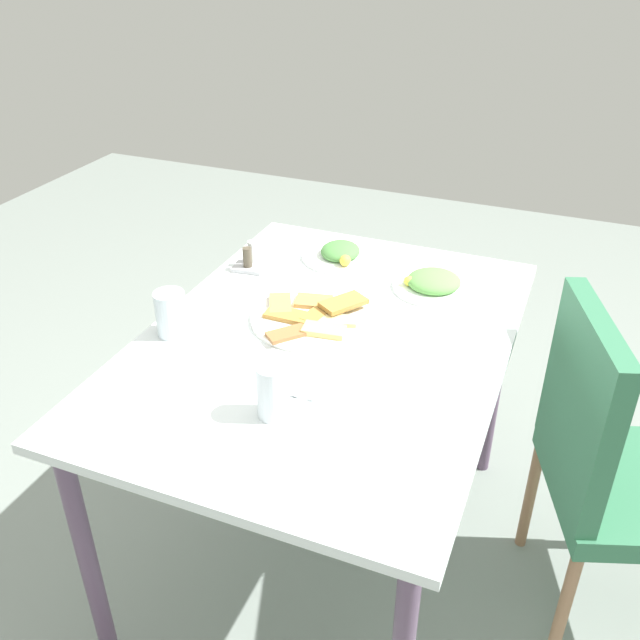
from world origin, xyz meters
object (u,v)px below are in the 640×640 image
at_px(fork, 311,375).
at_px(spoon, 326,378).
at_px(pide_platter, 312,317).
at_px(dining_table, 326,364).
at_px(drinking_glass, 171,314).
at_px(salad_plate_greens, 433,283).
at_px(soda_can, 272,391).
at_px(salad_plate_rice, 340,254).
at_px(condiment_caddy, 250,260).
at_px(dining_chair, 612,459).
at_px(paper_napkin, 318,378).

relative_size(fork, spoon, 1.02).
relative_size(pide_platter, spoon, 1.88).
bearing_deg(dining_table, drinking_glass, -70.52).
height_order(salad_plate_greens, drinking_glass, drinking_glass).
bearing_deg(pide_platter, soda_can, 10.75).
relative_size(dining_table, soda_can, 9.87).
bearing_deg(pide_platter, salad_plate_rice, -170.67).
bearing_deg(salad_plate_rice, pide_platter, 9.33).
bearing_deg(condiment_caddy, dining_table, 51.81).
distance_m(dining_chair, soda_can, 0.88).
distance_m(salad_plate_rice, drinking_glass, 0.61).
bearing_deg(spoon, paper_napkin, -89.69).
height_order(dining_table, fork, fork).
relative_size(pide_platter, salad_plate_greens, 1.41).
xyz_separation_m(salad_plate_greens, fork, (0.51, -0.15, -0.01)).
height_order(paper_napkin, fork, fork).
bearing_deg(pide_platter, condiment_caddy, -126.61).
xyz_separation_m(salad_plate_rice, soda_can, (0.75, 0.13, 0.05)).
relative_size(pide_platter, condiment_caddy, 3.16).
bearing_deg(paper_napkin, salad_plate_greens, 165.32).
xyz_separation_m(pide_platter, salad_plate_rice, (-0.37, -0.06, 0.00)).
height_order(dining_chair, soda_can, dining_chair).
height_order(dining_table, dining_chair, dining_chair).
bearing_deg(salad_plate_greens, pide_platter, -40.80).
xyz_separation_m(drinking_glass, paper_napkin, (0.04, 0.41, -0.06)).
height_order(paper_napkin, condiment_caddy, condiment_caddy).
xyz_separation_m(soda_can, drinking_glass, (-0.20, -0.37, -0.00)).
bearing_deg(salad_plate_rice, soda_can, 10.06).
bearing_deg(spoon, salad_plate_rice, -162.09).
relative_size(drinking_glass, condiment_caddy, 1.15).
height_order(dining_table, paper_napkin, paper_napkin).
distance_m(pide_platter, drinking_glass, 0.35).
height_order(pide_platter, paper_napkin, pide_platter).
distance_m(dining_chair, condiment_caddy, 1.11).
height_order(pide_platter, spoon, pide_platter).
relative_size(drinking_glass, fork, 0.67).
bearing_deg(pide_platter, drinking_glass, -57.39).
bearing_deg(pide_platter, dining_table, 45.51).
relative_size(soda_can, spoon, 0.72).
distance_m(dining_table, soda_can, 0.35).
xyz_separation_m(salad_plate_rice, paper_napkin, (0.60, 0.17, -0.01)).
bearing_deg(drinking_glass, spoon, 84.55).
xyz_separation_m(soda_can, paper_napkin, (-0.15, 0.04, -0.06)).
bearing_deg(dining_chair, pide_platter, -86.77).
distance_m(dining_table, pide_platter, 0.13).
bearing_deg(condiment_caddy, spoon, 43.16).
height_order(fork, spoon, same).
relative_size(dining_chair, salad_plate_greens, 4.04).
bearing_deg(pide_platter, dining_chair, 93.23).
distance_m(salad_plate_rice, paper_napkin, 0.62).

